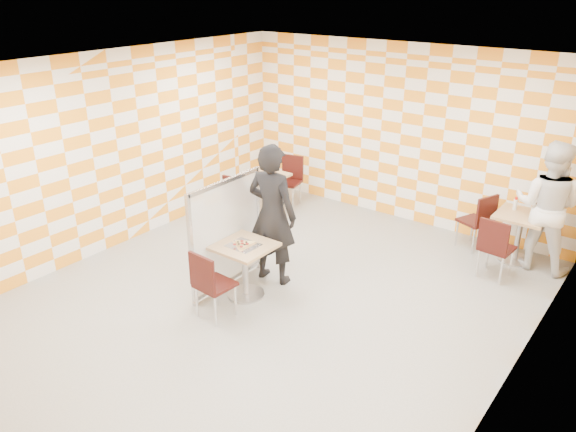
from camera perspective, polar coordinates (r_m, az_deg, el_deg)
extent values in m
plane|color=gray|center=(7.57, -1.53, -8.33)|extent=(7.00, 7.00, 0.00)
plane|color=white|center=(6.52, -1.82, 14.76)|extent=(7.00, 7.00, 0.00)
plane|color=white|center=(9.75, 11.38, 8.17)|extent=(6.00, 0.00, 6.00)
plane|color=white|center=(8.99, -16.90, 6.35)|extent=(0.00, 7.00, 7.00)
plane|color=white|center=(5.69, 22.77, -4.33)|extent=(0.00, 7.00, 7.00)
cube|color=tan|center=(7.30, -4.45, -3.10)|extent=(0.70, 0.70, 0.04)
cylinder|color=#A5A5AA|center=(7.47, -4.37, -5.57)|extent=(0.08, 0.08, 0.70)
cylinder|color=#A5A5AA|center=(7.64, -4.29, -7.91)|extent=(0.50, 0.50, 0.03)
cube|color=tan|center=(8.88, 22.68, 0.03)|extent=(0.70, 0.70, 0.04)
cylinder|color=#A5A5AA|center=(9.02, 22.33, -2.07)|extent=(0.08, 0.08, 0.70)
cylinder|color=#A5A5AA|center=(9.17, 22.00, -4.08)|extent=(0.50, 0.50, 0.03)
cube|color=tan|center=(9.87, -2.36, 4.11)|extent=(0.70, 0.70, 0.04)
cylinder|color=#A5A5AA|center=(9.99, -2.33, 2.16)|extent=(0.08, 0.08, 0.70)
cylinder|color=#A5A5AA|center=(10.13, -2.30, 0.29)|extent=(0.50, 0.50, 0.03)
cube|color=black|center=(7.03, -7.40, -6.93)|extent=(0.44, 0.44, 0.04)
cube|color=black|center=(6.79, -8.74, -5.73)|extent=(0.42, 0.06, 0.45)
cylinder|color=silver|center=(7.14, -5.35, -8.50)|extent=(0.03, 0.03, 0.43)
cylinder|color=silver|center=(7.36, -7.24, -7.57)|extent=(0.03, 0.03, 0.43)
cylinder|color=silver|center=(6.95, -7.37, -9.60)|extent=(0.03, 0.03, 0.43)
cylinder|color=silver|center=(7.17, -9.24, -8.60)|extent=(0.03, 0.03, 0.43)
cube|color=black|center=(8.39, 20.45, -3.07)|extent=(0.46, 0.46, 0.04)
cube|color=black|center=(8.12, 20.13, -1.96)|extent=(0.42, 0.08, 0.45)
cylinder|color=silver|center=(8.59, 21.71, -4.41)|extent=(0.03, 0.03, 0.43)
cylinder|color=silver|center=(8.69, 19.65, -3.76)|extent=(0.03, 0.03, 0.43)
cylinder|color=silver|center=(8.30, 20.83, -5.25)|extent=(0.03, 0.03, 0.43)
cylinder|color=silver|center=(8.40, 18.71, -4.57)|extent=(0.03, 0.03, 0.43)
cube|color=black|center=(9.18, 18.43, -0.51)|extent=(0.55, 0.55, 0.04)
cube|color=black|center=(8.97, 19.56, 0.51)|extent=(0.20, 0.40, 0.45)
cylinder|color=silver|center=(9.49, 18.19, -1.24)|extent=(0.03, 0.03, 0.43)
cylinder|color=silver|center=(9.25, 16.77, -1.70)|extent=(0.03, 0.03, 0.43)
cylinder|color=silver|center=(9.29, 19.72, -1.98)|extent=(0.03, 0.03, 0.43)
cylinder|color=silver|center=(9.05, 18.31, -2.47)|extent=(0.03, 0.03, 0.43)
cube|color=black|center=(9.57, -4.80, 1.64)|extent=(0.47, 0.47, 0.04)
cube|color=black|center=(9.33, -5.53, 2.67)|extent=(0.42, 0.10, 0.45)
cylinder|color=silver|center=(9.70, -3.36, 0.49)|extent=(0.03, 0.03, 0.43)
cylinder|color=silver|center=(9.88, -5.03, 0.86)|extent=(0.03, 0.03, 0.43)
cylinder|color=silver|center=(9.44, -4.46, -0.21)|extent=(0.03, 0.03, 0.43)
cylinder|color=silver|center=(9.62, -6.16, 0.19)|extent=(0.03, 0.03, 0.43)
cube|color=black|center=(10.34, 0.01, 3.40)|extent=(0.50, 0.50, 0.04)
cube|color=black|center=(10.43, 0.48, 5.03)|extent=(0.42, 0.13, 0.45)
cylinder|color=silver|center=(10.35, -1.24, 2.02)|extent=(0.03, 0.03, 0.43)
cylinder|color=silver|center=(10.21, 0.48, 1.73)|extent=(0.03, 0.03, 0.43)
cylinder|color=silver|center=(10.64, -0.43, 2.62)|extent=(0.03, 0.03, 0.43)
cylinder|color=silver|center=(10.50, 1.24, 2.35)|extent=(0.03, 0.03, 0.43)
cube|color=white|center=(7.54, -6.26, -1.69)|extent=(0.02, 1.30, 1.40)
cube|color=#B2B2B7|center=(7.27, -6.51, 3.47)|extent=(0.05, 1.30, 0.05)
cube|color=#B2B2B7|center=(7.87, -6.03, -6.45)|extent=(0.05, 1.30, 0.05)
cube|color=#B2B2B7|center=(7.13, -9.81, -3.43)|extent=(0.05, 0.05, 1.50)
cylinder|color=#B2B2B7|center=(7.51, -9.41, -8.73)|extent=(0.08, 0.08, 0.05)
cube|color=#B2B2B7|center=(7.98, -3.10, -0.12)|extent=(0.05, 0.05, 1.50)
cylinder|color=#B2B2B7|center=(8.32, -2.98, -5.03)|extent=(0.08, 0.08, 0.05)
imported|color=black|center=(7.59, -1.62, 0.16)|extent=(0.77, 0.55, 1.98)
imported|color=white|center=(8.75, 24.82, 0.91)|extent=(0.95, 0.75, 1.91)
cube|color=silver|center=(7.28, -4.56, -2.99)|extent=(0.38, 0.34, 0.01)
cone|color=tan|center=(7.27, -4.57, -2.91)|extent=(0.40, 0.40, 0.02)
cone|color=#F2D88C|center=(7.28, -4.47, -2.74)|extent=(0.33, 0.33, 0.01)
cylinder|color=maroon|center=(7.23, -5.45, -2.88)|extent=(0.04, 0.04, 0.01)
cylinder|color=maroon|center=(7.17, -4.74, -3.09)|extent=(0.04, 0.04, 0.01)
cylinder|color=maroon|center=(7.25, -4.68, -2.79)|extent=(0.04, 0.04, 0.01)
cylinder|color=maroon|center=(7.31, -4.71, -2.55)|extent=(0.04, 0.04, 0.01)
cylinder|color=maroon|center=(7.23, -4.16, -2.83)|extent=(0.04, 0.04, 0.01)
torus|color=black|center=(7.21, -4.43, -2.91)|extent=(0.03, 0.03, 0.01)
torus|color=black|center=(7.23, -5.00, -2.85)|extent=(0.03, 0.03, 0.01)
torus|color=black|center=(7.28, -4.25, -2.66)|extent=(0.03, 0.03, 0.01)
torus|color=black|center=(7.29, -5.09, -2.63)|extent=(0.03, 0.03, 0.01)
cylinder|color=white|center=(8.99, 22.08, 1.08)|extent=(0.06, 0.06, 0.16)
cylinder|color=red|center=(8.96, 22.18, 1.68)|extent=(0.04, 0.04, 0.04)
cylinder|color=black|center=(8.85, 23.99, 0.58)|extent=(0.07, 0.07, 0.20)
cylinder|color=red|center=(8.81, 24.11, 1.26)|extent=(0.03, 0.03, 0.03)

